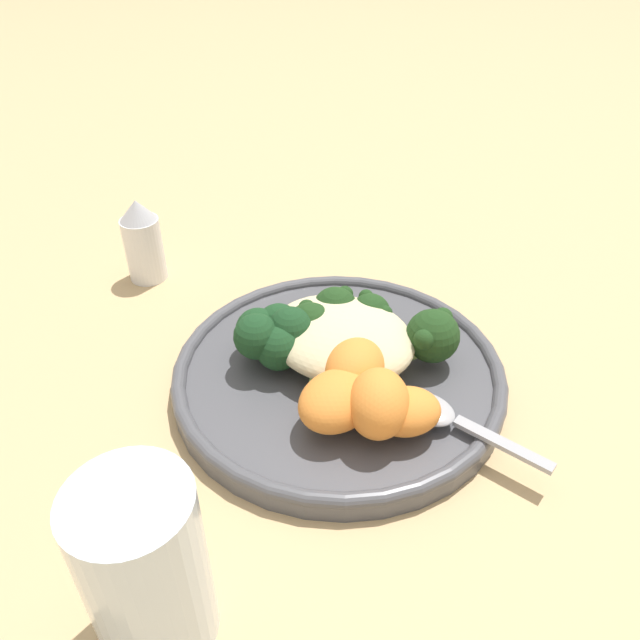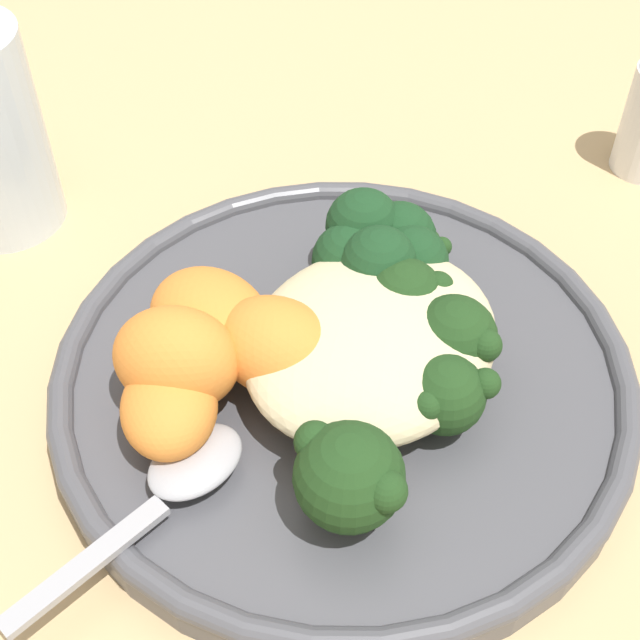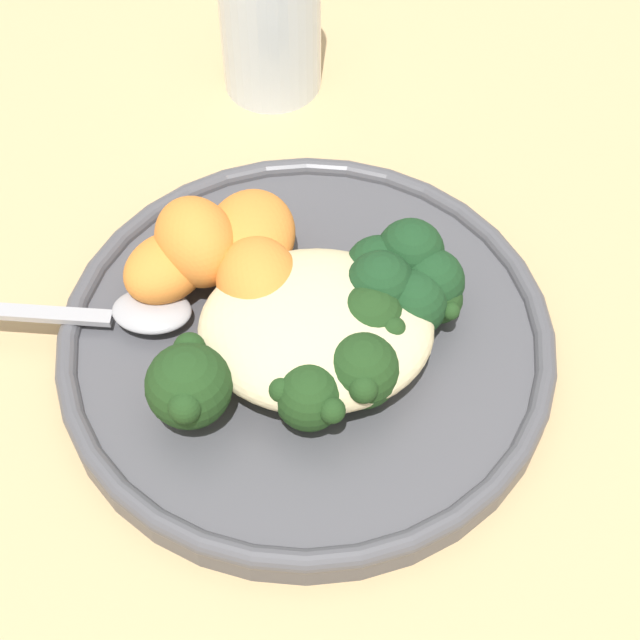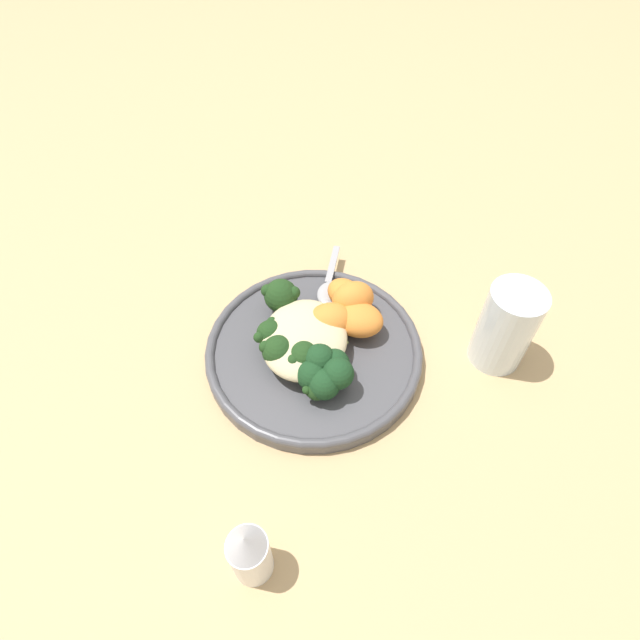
# 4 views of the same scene
# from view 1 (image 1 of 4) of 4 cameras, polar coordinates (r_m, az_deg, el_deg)

# --- Properties ---
(ground_plane) EXTENTS (4.00, 4.00, 0.00)m
(ground_plane) POSITION_cam_1_polar(r_m,az_deg,el_deg) (0.52, -0.19, -6.02)
(ground_plane) COLOR tan
(plate) EXTENTS (0.27, 0.27, 0.02)m
(plate) POSITION_cam_1_polar(r_m,az_deg,el_deg) (0.51, 1.71, -4.91)
(plate) COLOR #4C4C51
(plate) RESTS_ON ground_plane
(quinoa_mound) EXTENTS (0.12, 0.10, 0.04)m
(quinoa_mound) POSITION_cam_1_polar(r_m,az_deg,el_deg) (0.50, 1.92, -1.57)
(quinoa_mound) COLOR beige
(quinoa_mound) RESTS_ON plate
(broccoli_stalk_0) EXTENTS (0.09, 0.10, 0.04)m
(broccoli_stalk_0) POSITION_cam_1_polar(r_m,az_deg,el_deg) (0.50, 9.33, -1.79)
(broccoli_stalk_0) COLOR #8EB25B
(broccoli_stalk_0) RESTS_ON plate
(broccoli_stalk_1) EXTENTS (0.04, 0.11, 0.03)m
(broccoli_stalk_1) POSITION_cam_1_polar(r_m,az_deg,el_deg) (0.52, 3.64, -0.68)
(broccoli_stalk_1) COLOR #8EB25B
(broccoli_stalk_1) RESTS_ON plate
(broccoli_stalk_2) EXTENTS (0.07, 0.10, 0.04)m
(broccoli_stalk_2) POSITION_cam_1_polar(r_m,az_deg,el_deg) (0.52, 1.26, 0.00)
(broccoli_stalk_2) COLOR #8EB25B
(broccoli_stalk_2) RESTS_ON plate
(broccoli_stalk_3) EXTENTS (0.07, 0.06, 0.04)m
(broccoli_stalk_3) POSITION_cam_1_polar(r_m,az_deg,el_deg) (0.51, -0.75, -0.87)
(broccoli_stalk_3) COLOR #8EB25B
(broccoli_stalk_3) RESTS_ON plate
(broccoli_stalk_4) EXTENTS (0.12, 0.04, 0.03)m
(broccoli_stalk_4) POSITION_cam_1_polar(r_m,az_deg,el_deg) (0.51, -2.68, -2.36)
(broccoli_stalk_4) COLOR #8EB25B
(broccoli_stalk_4) RESTS_ON plate
(sweet_potato_chunk_0) EXTENTS (0.06, 0.07, 0.04)m
(sweet_potato_chunk_0) POSITION_cam_1_polar(r_m,az_deg,el_deg) (0.47, 3.22, -4.44)
(sweet_potato_chunk_0) COLOR orange
(sweet_potato_chunk_0) RESTS_ON plate
(sweet_potato_chunk_1) EXTENTS (0.06, 0.07, 0.05)m
(sweet_potato_chunk_1) POSITION_cam_1_polar(r_m,az_deg,el_deg) (0.44, 5.36, -7.60)
(sweet_potato_chunk_1) COLOR orange
(sweet_potato_chunk_1) RESTS_ON plate
(sweet_potato_chunk_2) EXTENTS (0.06, 0.07, 0.04)m
(sweet_potato_chunk_2) POSITION_cam_1_polar(r_m,az_deg,el_deg) (0.45, 1.58, -7.34)
(sweet_potato_chunk_2) COLOR orange
(sweet_potato_chunk_2) RESTS_ON plate
(sweet_potato_chunk_3) EXTENTS (0.06, 0.06, 0.03)m
(sweet_potato_chunk_3) POSITION_cam_1_polar(r_m,az_deg,el_deg) (0.45, 7.85, -8.27)
(sweet_potato_chunk_3) COLOR orange
(sweet_potato_chunk_3) RESTS_ON plate
(kale_tuft) EXTENTS (0.06, 0.07, 0.04)m
(kale_tuft) POSITION_cam_1_polar(r_m,az_deg,el_deg) (0.50, -4.35, -1.24)
(kale_tuft) COLOR #193D1E
(kale_tuft) RESTS_ON plate
(spoon) EXTENTS (0.12, 0.03, 0.01)m
(spoon) POSITION_cam_1_polar(r_m,az_deg,el_deg) (0.47, 11.04, -8.30)
(spoon) COLOR #A3A3A8
(spoon) RESTS_ON plate
(water_glass) EXTENTS (0.07, 0.07, 0.11)m
(water_glass) POSITION_cam_1_polar(r_m,az_deg,el_deg) (0.36, -15.65, -21.04)
(water_glass) COLOR silver
(water_glass) RESTS_ON ground_plane
(salt_shaker) EXTENTS (0.04, 0.04, 0.09)m
(salt_shaker) POSITION_cam_1_polar(r_m,az_deg,el_deg) (0.65, -15.91, 6.98)
(salt_shaker) COLOR white
(salt_shaker) RESTS_ON ground_plane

